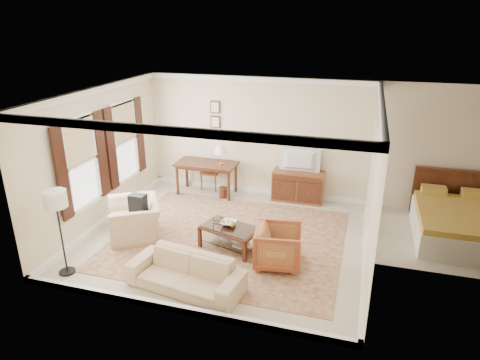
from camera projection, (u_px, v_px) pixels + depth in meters
The scene contains 21 objects.
room_shell at pixel (225, 117), 7.82m from camera, with size 5.51×5.01×2.91m.
annex_bedroom at pixel (461, 226), 8.43m from camera, with size 3.00×2.70×2.90m.
window_front at pixel (81, 163), 8.23m from camera, with size 0.12×1.56×1.80m, color #CCB284, non-canonical shape.
window_rear at pixel (125, 141), 9.66m from camera, with size 0.12×1.56×1.80m, color #CCB284, non-canonical shape.
doorway at pixel (371, 176), 8.94m from camera, with size 0.10×1.12×2.25m, color white, non-canonical shape.
rug at pixel (229, 239), 8.61m from camera, with size 4.47×3.83×0.01m, color maroon.
writing_desk at pixel (206, 167), 10.57m from camera, with size 1.50×0.75×0.82m.
desk_chair at pixel (211, 169), 10.96m from camera, with size 0.45×0.45×1.05m, color brown, non-canonical shape.
desk_lamp at pixel (221, 154), 10.34m from camera, with size 0.32×0.32×0.50m, color silver, non-canonical shape.
framed_prints at pixel (215, 114), 10.50m from camera, with size 0.25×0.04×0.68m, color #502517, non-canonical shape.
sideboard at pixel (298, 186), 10.29m from camera, with size 1.21×0.47×0.74m, color brown.
tv at pixel (300, 153), 9.97m from camera, with size 0.92×0.53×0.12m, color black.
coffee_table at pixel (230, 232), 8.16m from camera, with size 1.22×0.91×0.46m.
fruit_bowl at pixel (228, 222), 8.17m from camera, with size 0.42×0.42×0.10m, color silver.
book_a at pixel (224, 236), 8.37m from camera, with size 0.28×0.04×0.38m, color brown.
book_b at pixel (237, 243), 8.12m from camera, with size 0.28×0.03×0.38m, color brown.
striped_armchair at pixel (278, 244), 7.58m from camera, with size 0.80×0.75×0.82m, color brown.
club_armchair at pixel (134, 213), 8.59m from camera, with size 1.13×0.73×0.99m, color tan.
backpack at pixel (138, 203), 8.47m from camera, with size 0.32×0.22×0.40m, color black.
sofa at pixel (185, 268), 6.93m from camera, with size 1.92×0.56×0.75m, color tan.
floor_lamp at pixel (56, 205), 7.02m from camera, with size 0.38×0.38×1.55m.
Camera 1 is at (2.44, -7.31, 4.21)m, focal length 32.00 mm.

